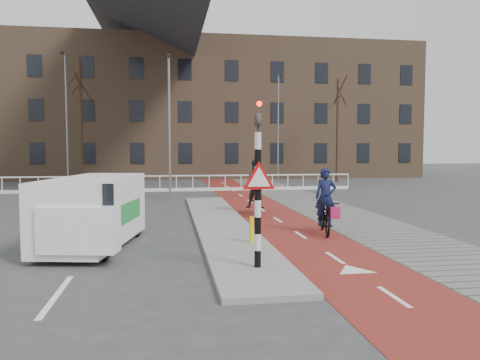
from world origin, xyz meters
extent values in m
plane|color=#38383A|center=(0.00, 0.00, 0.00)|extent=(120.00, 120.00, 0.00)
cube|color=maroon|center=(1.50, 10.00, 0.01)|extent=(2.50, 60.00, 0.01)
cube|color=slate|center=(4.30, 10.00, 0.01)|extent=(3.00, 60.00, 0.01)
cube|color=gray|center=(-0.70, 4.00, 0.06)|extent=(1.80, 16.00, 0.12)
cylinder|color=black|center=(-0.60, -2.00, 1.56)|extent=(0.14, 0.14, 2.88)
imported|color=black|center=(-0.60, -2.00, 3.40)|extent=(0.13, 0.16, 0.80)
cylinder|color=#FF0C05|center=(-0.60, -2.14, 3.58)|extent=(0.11, 0.02, 0.11)
cylinder|color=yellow|center=(-0.27, 0.57, 0.47)|extent=(0.12, 0.12, 0.70)
imported|color=black|center=(2.33, 2.10, 0.52)|extent=(1.07, 2.06, 1.03)
imported|color=#111739|center=(2.33, 2.10, 1.14)|extent=(0.73, 0.55, 1.79)
cube|color=#BB1A56|center=(2.44, 1.56, 0.73)|extent=(0.31, 0.24, 0.34)
imported|color=black|center=(1.02, 6.44, 0.63)|extent=(0.90, 2.14, 1.25)
imported|color=black|center=(1.02, 6.44, 1.23)|extent=(1.05, 0.88, 1.96)
cube|color=white|center=(-4.49, 1.20, 1.00)|extent=(2.53, 4.62, 1.75)
cube|color=green|center=(-5.37, 1.20, 0.90)|extent=(0.54, 2.75, 0.55)
cube|color=green|center=(-3.60, 1.20, 0.90)|extent=(0.54, 2.75, 0.55)
cube|color=black|center=(-4.49, -0.63, 1.40)|extent=(1.55, 0.34, 0.90)
cylinder|color=black|center=(-5.49, -0.12, 0.31)|extent=(0.33, 0.64, 0.61)
cylinder|color=black|center=(-4.03, -0.40, 0.31)|extent=(0.33, 0.64, 0.61)
cylinder|color=black|center=(-4.94, 2.80, 0.31)|extent=(0.33, 0.64, 0.61)
cylinder|color=black|center=(-3.48, 2.52, 0.31)|extent=(0.33, 0.64, 0.61)
cube|color=silver|center=(-5.00, 17.00, 0.95)|extent=(28.00, 0.08, 0.08)
cube|color=silver|center=(-5.00, 17.00, 0.10)|extent=(28.00, 0.10, 0.20)
cube|color=#7F6047|center=(-3.00, 32.00, 6.00)|extent=(46.00, 10.00, 12.00)
cylinder|color=black|center=(-8.46, 22.35, 4.34)|extent=(0.24, 0.24, 8.69)
cylinder|color=black|center=(10.58, 23.24, 4.01)|extent=(0.22, 0.22, 8.02)
cylinder|color=slate|center=(-2.39, 12.83, 3.67)|extent=(0.12, 0.12, 7.34)
cylinder|color=slate|center=(-9.04, 20.52, 4.39)|extent=(0.12, 0.12, 8.78)
cylinder|color=slate|center=(5.79, 23.03, 4.06)|extent=(0.12, 0.12, 8.12)
camera|label=1|loc=(-2.47, -11.70, 2.68)|focal=35.00mm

